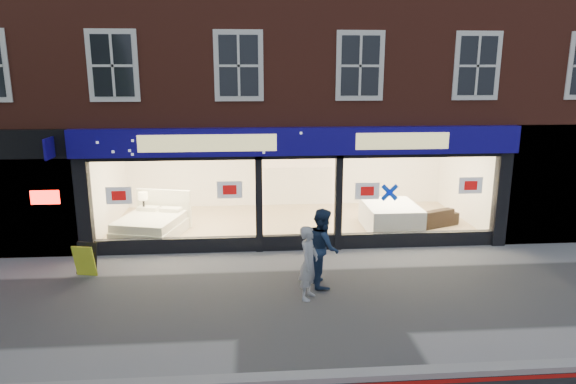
{
  "coord_description": "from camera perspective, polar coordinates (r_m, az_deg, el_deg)",
  "views": [
    {
      "loc": [
        -1.31,
        -9.93,
        4.73
      ],
      "look_at": [
        -0.33,
        2.5,
        1.73
      ],
      "focal_mm": 32.0,
      "sensor_mm": 36.0,
      "label": 1
    }
  ],
  "objects": [
    {
      "name": "ground",
      "position": [
        11.07,
        2.79,
        -11.77
      ],
      "size": [
        120.0,
        120.0,
        0.0
      ],
      "primitive_type": "plane",
      "color": "gray",
      "rests_on": "ground"
    },
    {
      "name": "kerb_stone",
      "position": [
        8.53,
        5.39,
        -19.69
      ],
      "size": [
        60.0,
        0.25,
        0.12
      ],
      "primitive_type": "cube",
      "color": "gray",
      "rests_on": "ground"
    },
    {
      "name": "showroom_floor",
      "position": [
        15.93,
        0.41,
        -3.55
      ],
      "size": [
        11.0,
        4.5,
        0.1
      ],
      "primitive_type": "cube",
      "color": "tan",
      "rests_on": "ground"
    },
    {
      "name": "building",
      "position": [
        17.02,
        -0.12,
        20.08
      ],
      "size": [
        19.0,
        8.26,
        10.3
      ],
      "color": "maroon",
      "rests_on": "ground"
    },
    {
      "name": "display_bed",
      "position": [
        15.15,
        -14.88,
        -3.47
      ],
      "size": [
        2.11,
        2.36,
        1.13
      ],
      "rotation": [
        0.0,
        0.0,
        -0.26
      ],
      "color": "white",
      "rests_on": "showroom_floor"
    },
    {
      "name": "bedside_table",
      "position": [
        15.79,
        -15.63,
        -2.99
      ],
      "size": [
        0.49,
        0.49,
        0.55
      ],
      "primitive_type": "cube",
      "rotation": [
        0.0,
        0.0,
        0.09
      ],
      "color": "brown",
      "rests_on": "showroom_floor"
    },
    {
      "name": "mattress_stack",
      "position": [
        15.46,
        11.32,
        -2.71
      ],
      "size": [
        1.51,
        1.91,
        0.75
      ],
      "rotation": [
        0.0,
        0.0,
        0.0
      ],
      "color": "white",
      "rests_on": "showroom_floor"
    },
    {
      "name": "sofa",
      "position": [
        16.06,
        15.29,
        -2.72
      ],
      "size": [
        1.98,
        1.37,
        0.54
      ],
      "primitive_type": "imported",
      "rotation": [
        0.0,
        0.0,
        3.53
      ],
      "color": "black",
      "rests_on": "showroom_floor"
    },
    {
      "name": "a_board",
      "position": [
        12.97,
        -21.56,
        -7.01
      ],
      "size": [
        0.56,
        0.42,
        0.78
      ],
      "primitive_type": "cube",
      "rotation": [
        0.0,
        0.0,
        -0.21
      ],
      "color": "gold",
      "rests_on": "ground"
    },
    {
      "name": "pedestrian_grey",
      "position": [
        10.8,
        2.31,
        -7.85
      ],
      "size": [
        0.59,
        0.69,
        1.59
      ],
      "primitive_type": "imported",
      "rotation": [
        0.0,
        0.0,
        1.12
      ],
      "color": "#9D9FA5",
      "rests_on": "ground"
    },
    {
      "name": "pedestrian_blue",
      "position": [
        11.45,
        3.87,
        -6.13
      ],
      "size": [
        0.71,
        0.89,
        1.76
      ],
      "primitive_type": "imported",
      "rotation": [
        0.0,
        0.0,
        1.63
      ],
      "color": "#1B2D4B",
      "rests_on": "ground"
    }
  ]
}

